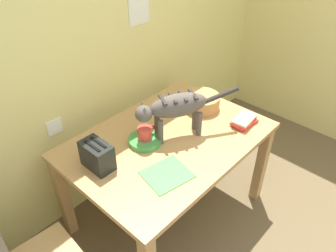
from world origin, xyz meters
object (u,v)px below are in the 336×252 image
(wicker_basket, at_px, (201,101))
(magazine, at_px, (167,174))
(dining_table, at_px, (168,148))
(cat, at_px, (175,108))
(toaster, at_px, (97,156))
(coffee_mug, at_px, (145,133))
(saucer_bowl, at_px, (145,140))
(book_stack, at_px, (244,121))

(wicker_basket, bearing_deg, magazine, -156.94)
(dining_table, bearing_deg, wicker_basket, 9.02)
(cat, relative_size, toaster, 3.21)
(magazine, bearing_deg, coffee_mug, 79.25)
(dining_table, distance_m, wicker_basket, 0.48)
(cat, height_order, magazine, cat)
(dining_table, distance_m, saucer_bowl, 0.19)
(saucer_bowl, xyz_separation_m, coffee_mug, (0.00, 0.00, 0.06))
(coffee_mug, height_order, toaster, toaster)
(dining_table, bearing_deg, coffee_mug, 149.74)
(cat, bearing_deg, toaster, 103.35)
(cat, distance_m, book_stack, 0.55)
(magazine, bearing_deg, cat, 45.98)
(dining_table, height_order, magazine, magazine)
(coffee_mug, height_order, book_stack, coffee_mug)
(dining_table, bearing_deg, saucer_bowl, 150.31)
(dining_table, height_order, book_stack, book_stack)
(dining_table, height_order, cat, cat)
(wicker_basket, bearing_deg, saucer_bowl, 179.32)
(coffee_mug, bearing_deg, wicker_basket, -0.68)
(saucer_bowl, distance_m, coffee_mug, 0.06)
(dining_table, xyz_separation_m, toaster, (-0.49, 0.12, 0.17))
(coffee_mug, distance_m, toaster, 0.35)
(saucer_bowl, xyz_separation_m, book_stack, (0.62, -0.37, 0.01))
(wicker_basket, bearing_deg, cat, -167.40)
(book_stack, xyz_separation_m, wicker_basket, (-0.03, 0.36, 0.03))
(saucer_bowl, xyz_separation_m, toaster, (-0.35, 0.04, 0.07))
(cat, height_order, book_stack, cat)
(magazine, xyz_separation_m, toaster, (-0.23, 0.35, 0.08))
(wicker_basket, bearing_deg, book_stack, -84.85)
(cat, bearing_deg, wicker_basket, -49.53)
(cat, relative_size, wicker_basket, 2.33)
(dining_table, distance_m, magazine, 0.36)
(book_stack, distance_m, wicker_basket, 0.36)
(coffee_mug, bearing_deg, book_stack, -30.70)
(dining_table, bearing_deg, toaster, 166.24)
(coffee_mug, distance_m, wicker_basket, 0.59)
(cat, height_order, wicker_basket, cat)
(saucer_bowl, height_order, coffee_mug, coffee_mug)
(cat, distance_m, toaster, 0.57)
(wicker_basket, distance_m, toaster, 0.94)
(saucer_bowl, height_order, magazine, saucer_bowl)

